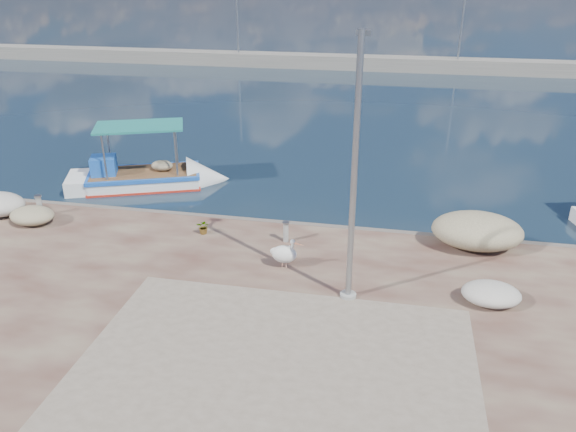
{
  "coord_description": "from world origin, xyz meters",
  "views": [
    {
      "loc": [
        3.27,
        -12.56,
        8.82
      ],
      "look_at": [
        0.0,
        3.8,
        1.3
      ],
      "focal_mm": 35.0,
      "sensor_mm": 36.0,
      "label": 1
    }
  ],
  "objects_px": {
    "bollard_near": "(286,231)",
    "pelican": "(285,254)",
    "boat_left": "(143,180)",
    "lamp_post": "(354,184)"
  },
  "relations": [
    {
      "from": "boat_left",
      "to": "bollard_near",
      "type": "distance_m",
      "value": 8.91
    },
    {
      "from": "boat_left",
      "to": "lamp_post",
      "type": "relative_size",
      "value": 0.98
    },
    {
      "from": "boat_left",
      "to": "bollard_near",
      "type": "bearing_deg",
      "value": -55.66
    },
    {
      "from": "boat_left",
      "to": "lamp_post",
      "type": "height_order",
      "value": "lamp_post"
    },
    {
      "from": "boat_left",
      "to": "bollard_near",
      "type": "height_order",
      "value": "boat_left"
    },
    {
      "from": "lamp_post",
      "to": "bollard_near",
      "type": "height_order",
      "value": "lamp_post"
    },
    {
      "from": "boat_left",
      "to": "pelican",
      "type": "bearing_deg",
      "value": -62.61
    },
    {
      "from": "boat_left",
      "to": "lamp_post",
      "type": "xyz_separation_m",
      "value": [
        9.67,
        -7.96,
        3.55
      ]
    },
    {
      "from": "boat_left",
      "to": "bollard_near",
      "type": "relative_size",
      "value": 9.79
    },
    {
      "from": "bollard_near",
      "to": "pelican",
      "type": "bearing_deg",
      "value": -79.6
    }
  ]
}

